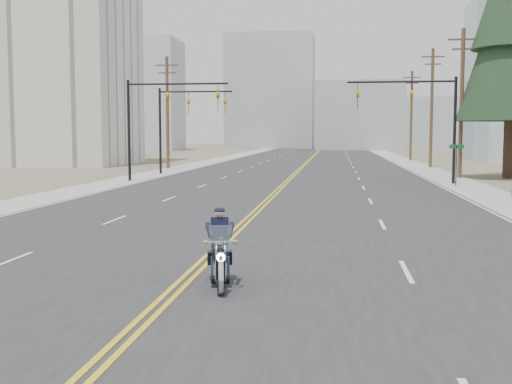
% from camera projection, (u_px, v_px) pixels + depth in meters
% --- Properties ---
extents(ground_plane, '(400.00, 400.00, 0.00)m').
position_uv_depth(ground_plane, '(155.00, 312.00, 11.89)').
color(ground_plane, '#776D56').
rests_on(ground_plane, ground).
extents(road, '(20.00, 200.00, 0.01)m').
position_uv_depth(road, '(309.00, 160.00, 81.06)').
color(road, '#303033').
rests_on(road, ground).
extents(sidewalk_left, '(3.00, 200.00, 0.01)m').
position_uv_depth(sidewalk_left, '(220.00, 159.00, 82.48)').
color(sidewalk_left, '#A5A5A0').
rests_on(sidewalk_left, ground).
extents(sidewalk_right, '(3.00, 200.00, 0.01)m').
position_uv_depth(sidewalk_right, '(402.00, 160.00, 79.65)').
color(sidewalk_right, '#A5A5A0').
rests_on(sidewalk_right, ground).
extents(traffic_mast_left, '(7.10, 0.26, 7.00)m').
position_uv_depth(traffic_mast_left, '(157.00, 110.00, 44.17)').
color(traffic_mast_left, black).
rests_on(traffic_mast_left, ground).
extents(traffic_mast_right, '(7.10, 0.26, 7.00)m').
position_uv_depth(traffic_mast_right, '(423.00, 109.00, 41.96)').
color(traffic_mast_right, black).
rests_on(traffic_mast_right, ground).
extents(traffic_mast_far, '(6.10, 0.26, 7.00)m').
position_uv_depth(traffic_mast_far, '(180.00, 114.00, 52.12)').
color(traffic_mast_far, black).
rests_on(traffic_mast_far, ground).
extents(street_sign, '(0.90, 0.06, 2.62)m').
position_uv_depth(street_sign, '(456.00, 158.00, 40.04)').
color(street_sign, black).
rests_on(street_sign, ground).
extents(utility_pole_c, '(2.20, 0.30, 11.00)m').
position_uv_depth(utility_pole_c, '(462.00, 101.00, 47.38)').
color(utility_pole_c, brown).
rests_on(utility_pole_c, ground).
extents(utility_pole_d, '(2.20, 0.30, 11.50)m').
position_uv_depth(utility_pole_d, '(432.00, 106.00, 62.18)').
color(utility_pole_d, brown).
rests_on(utility_pole_d, ground).
extents(utility_pole_e, '(2.20, 0.30, 11.00)m').
position_uv_depth(utility_pole_e, '(411.00, 114.00, 79.01)').
color(utility_pole_e, brown).
rests_on(utility_pole_e, ground).
extents(utility_pole_left, '(2.20, 0.30, 10.50)m').
position_uv_depth(utility_pole_left, '(167.00, 111.00, 60.37)').
color(utility_pole_left, brown).
rests_on(utility_pole_left, ground).
extents(apartment_block, '(18.00, 14.00, 30.00)m').
position_uv_depth(apartment_block, '(42.00, 24.00, 68.33)').
color(apartment_block, silver).
rests_on(apartment_block, ground).
extents(haze_bldg_a, '(14.00, 12.00, 22.00)m').
position_uv_depth(haze_bldg_a, '(145.00, 95.00, 128.85)').
color(haze_bldg_a, '#B7BCC6').
rests_on(haze_bldg_a, ground).
extents(haze_bldg_b, '(18.00, 14.00, 14.00)m').
position_uv_depth(haze_bldg_b, '(359.00, 116.00, 133.80)').
color(haze_bldg_b, '#ADB2B7').
rests_on(haze_bldg_b, ground).
extents(haze_bldg_d, '(20.00, 15.00, 26.00)m').
position_uv_depth(haze_bldg_d, '(271.00, 92.00, 150.54)').
color(haze_bldg_d, '#ADB2B7').
rests_on(haze_bldg_d, ground).
extents(haze_bldg_e, '(14.00, 14.00, 12.00)m').
position_uv_depth(haze_bldg_e, '(426.00, 123.00, 156.51)').
color(haze_bldg_e, '#B7BCC6').
rests_on(haze_bldg_e, ground).
extents(haze_bldg_f, '(12.00, 12.00, 16.00)m').
position_uv_depth(haze_bldg_f, '(100.00, 113.00, 145.79)').
color(haze_bldg_f, '#ADB2B7').
rests_on(haze_bldg_f, ground).
extents(motorcyclist, '(1.33, 2.30, 1.69)m').
position_uv_depth(motorcyclist, '(220.00, 248.00, 13.80)').
color(motorcyclist, black).
rests_on(motorcyclist, ground).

